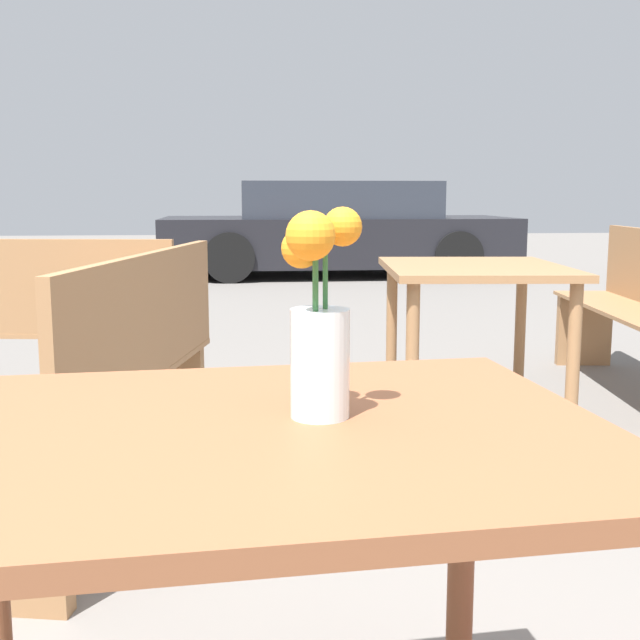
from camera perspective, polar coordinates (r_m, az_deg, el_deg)
table_front at (r=1.11m, az=-4.63°, el=-12.76°), size 1.00×0.81×0.73m
flower_vase at (r=1.08m, az=-0.08°, el=-0.84°), size 0.11×0.13×0.29m
bench_near at (r=2.67m, az=-13.88°, el=-3.89°), size 0.65×1.50×0.85m
table_back at (r=3.40m, az=10.88°, el=1.92°), size 0.80×0.95×0.74m
parked_car at (r=10.43m, az=1.20°, el=6.40°), size 4.44×1.90×1.19m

